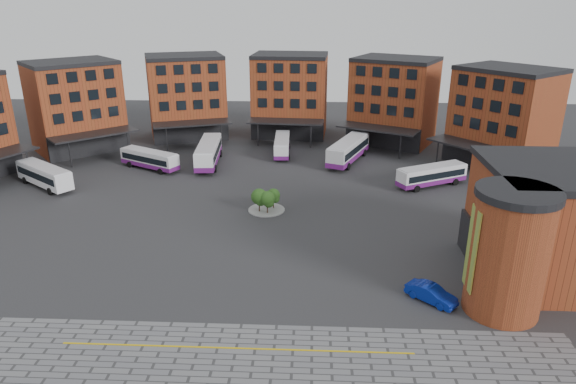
{
  "coord_description": "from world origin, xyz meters",
  "views": [
    {
      "loc": [
        7.25,
        -44.85,
        24.28
      ],
      "look_at": [
        4.79,
        7.86,
        4.0
      ],
      "focal_mm": 32.0,
      "sensor_mm": 36.0,
      "label": 1
    }
  ],
  "objects_px": {
    "bus_e": "(348,150)",
    "bus_f": "(432,175)",
    "bus_a": "(44,174)",
    "bus_c": "(209,152)",
    "tree_island": "(266,199)",
    "bus_b": "(150,159)",
    "bus_d": "(282,145)",
    "blue_car": "(431,294)"
  },
  "relations": [
    {
      "from": "tree_island",
      "to": "bus_e",
      "type": "height_order",
      "value": "bus_e"
    },
    {
      "from": "bus_c",
      "to": "bus_f",
      "type": "bearing_deg",
      "value": -18.34
    },
    {
      "from": "bus_f",
      "to": "bus_a",
      "type": "bearing_deg",
      "value": -114.01
    },
    {
      "from": "bus_a",
      "to": "blue_car",
      "type": "xyz_separation_m",
      "value": [
        46.21,
        -25.73,
        -1.05
      ]
    },
    {
      "from": "bus_b",
      "to": "bus_e",
      "type": "bearing_deg",
      "value": -51.85
    },
    {
      "from": "bus_b",
      "to": "bus_d",
      "type": "xyz_separation_m",
      "value": [
        19.26,
        8.51,
        0.02
      ]
    },
    {
      "from": "bus_c",
      "to": "bus_d",
      "type": "height_order",
      "value": "bus_c"
    },
    {
      "from": "bus_e",
      "to": "bus_c",
      "type": "bearing_deg",
      "value": -151.35
    },
    {
      "from": "bus_c",
      "to": "bus_f",
      "type": "distance_m",
      "value": 33.05
    },
    {
      "from": "bus_a",
      "to": "bus_c",
      "type": "bearing_deg",
      "value": -25.43
    },
    {
      "from": "tree_island",
      "to": "bus_e",
      "type": "xyz_separation_m",
      "value": [
        11.05,
        20.37,
        0.25
      ]
    },
    {
      "from": "bus_b",
      "to": "bus_c",
      "type": "height_order",
      "value": "bus_c"
    },
    {
      "from": "bus_a",
      "to": "bus_e",
      "type": "height_order",
      "value": "bus_e"
    },
    {
      "from": "bus_a",
      "to": "bus_c",
      "type": "height_order",
      "value": "bus_c"
    },
    {
      "from": "bus_f",
      "to": "blue_car",
      "type": "distance_m",
      "value": 29.15
    },
    {
      "from": "blue_car",
      "to": "bus_a",
      "type": "bearing_deg",
      "value": 103.16
    },
    {
      "from": "bus_b",
      "to": "bus_f",
      "type": "relative_size",
      "value": 0.97
    },
    {
      "from": "bus_b",
      "to": "bus_c",
      "type": "xyz_separation_m",
      "value": [
        8.36,
        2.67,
        0.35
      ]
    },
    {
      "from": "tree_island",
      "to": "bus_a",
      "type": "height_order",
      "value": "bus_a"
    },
    {
      "from": "bus_c",
      "to": "bus_d",
      "type": "distance_m",
      "value": 12.37
    },
    {
      "from": "bus_a",
      "to": "bus_b",
      "type": "bearing_deg",
      "value": -18.94
    },
    {
      "from": "tree_island",
      "to": "bus_c",
      "type": "height_order",
      "value": "bus_c"
    },
    {
      "from": "tree_island",
      "to": "bus_b",
      "type": "bearing_deg",
      "value": 140.47
    },
    {
      "from": "blue_car",
      "to": "bus_b",
      "type": "bearing_deg",
      "value": 87.56
    },
    {
      "from": "tree_island",
      "to": "bus_d",
      "type": "relative_size",
      "value": 0.44
    },
    {
      "from": "bus_a",
      "to": "bus_d",
      "type": "height_order",
      "value": "bus_a"
    },
    {
      "from": "bus_a",
      "to": "bus_f",
      "type": "bearing_deg",
      "value": -50.83
    },
    {
      "from": "tree_island",
      "to": "bus_a",
      "type": "distance_m",
      "value": 31.41
    },
    {
      "from": "bus_e",
      "to": "bus_f",
      "type": "height_order",
      "value": "bus_e"
    },
    {
      "from": "bus_c",
      "to": "bus_d",
      "type": "xyz_separation_m",
      "value": [
        10.9,
        5.84,
        -0.34
      ]
    },
    {
      "from": "bus_d",
      "to": "bus_e",
      "type": "distance_m",
      "value": 11.11
    },
    {
      "from": "bus_a",
      "to": "bus_e",
      "type": "bearing_deg",
      "value": -36.28
    },
    {
      "from": "bus_d",
      "to": "blue_car",
      "type": "height_order",
      "value": "bus_d"
    },
    {
      "from": "bus_e",
      "to": "bus_f",
      "type": "relative_size",
      "value": 1.24
    },
    {
      "from": "bus_b",
      "to": "bus_e",
      "type": "relative_size",
      "value": 0.78
    },
    {
      "from": "bus_b",
      "to": "bus_a",
      "type": "bearing_deg",
      "value": 153.7
    },
    {
      "from": "tree_island",
      "to": "bus_d",
      "type": "bearing_deg",
      "value": 88.71
    },
    {
      "from": "bus_e",
      "to": "blue_car",
      "type": "bearing_deg",
      "value": -60.64
    },
    {
      "from": "bus_a",
      "to": "tree_island",
      "type": "bearing_deg",
      "value": -67.06
    },
    {
      "from": "bus_b",
      "to": "bus_c",
      "type": "bearing_deg",
      "value": -43.51
    },
    {
      "from": "tree_island",
      "to": "bus_e",
      "type": "relative_size",
      "value": 0.35
    },
    {
      "from": "bus_c",
      "to": "bus_e",
      "type": "distance_m",
      "value": 21.53
    }
  ]
}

